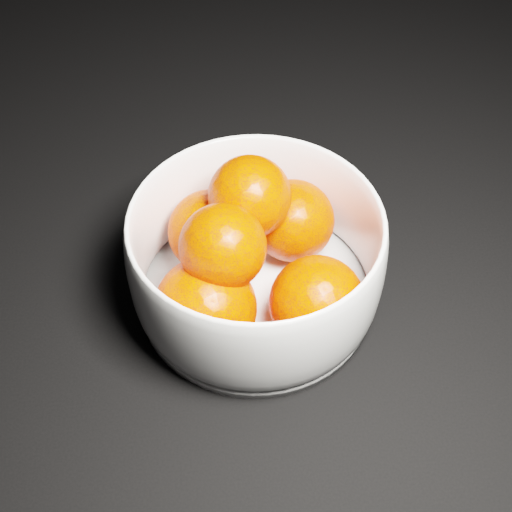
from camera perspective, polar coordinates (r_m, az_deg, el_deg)
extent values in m
cylinder|color=white|center=(0.62, 0.00, -3.11)|extent=(0.20, 0.20, 0.01)
sphere|color=#F83100|center=(0.62, 2.97, 2.84)|extent=(0.07, 0.07, 0.07)
sphere|color=#F83100|center=(0.61, -3.68, 1.96)|extent=(0.07, 0.07, 0.07)
sphere|color=#F83100|center=(0.56, -4.06, -4.17)|extent=(0.08, 0.08, 0.08)
sphere|color=#F83100|center=(0.56, 4.89, -3.76)|extent=(0.08, 0.08, 0.08)
sphere|color=#F83100|center=(0.58, -0.51, 4.76)|extent=(0.07, 0.07, 0.07)
sphere|color=#F83100|center=(0.54, -2.67, 0.72)|extent=(0.07, 0.07, 0.07)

